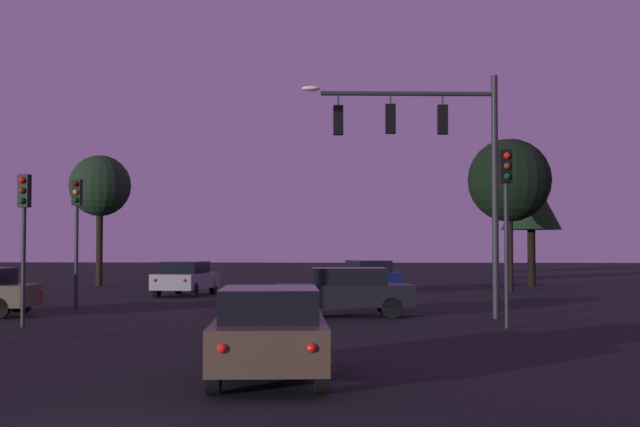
% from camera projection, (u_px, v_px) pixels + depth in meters
% --- Properties ---
extents(ground_plane, '(168.00, 168.00, 0.00)m').
position_uv_depth(ground_plane, '(286.00, 303.00, 33.53)').
color(ground_plane, black).
rests_on(ground_plane, ground).
extents(traffic_signal_mast_arm, '(5.98, 0.67, 7.43)m').
position_uv_depth(traffic_signal_mast_arm, '(436.00, 148.00, 26.38)').
color(traffic_signal_mast_arm, '#232326').
rests_on(traffic_signal_mast_arm, ground).
extents(traffic_light_corner_left, '(0.32, 0.36, 4.16)m').
position_uv_depth(traffic_light_corner_left, '(24.00, 219.00, 23.60)').
color(traffic_light_corner_left, '#232326').
rests_on(traffic_light_corner_left, ground).
extents(traffic_light_corner_right, '(0.31, 0.36, 4.50)m').
position_uv_depth(traffic_light_corner_right, '(77.00, 218.00, 29.55)').
color(traffic_light_corner_right, '#232326').
rests_on(traffic_light_corner_right, ground).
extents(traffic_light_median, '(0.32, 0.36, 4.80)m').
position_uv_depth(traffic_light_median, '(506.00, 202.00, 23.27)').
color(traffic_light_median, '#232326').
rests_on(traffic_light_median, ground).
extents(car_nearside_lane, '(2.16, 4.32, 1.52)m').
position_uv_depth(car_nearside_lane, '(270.00, 332.00, 14.22)').
color(car_nearside_lane, '#473828').
rests_on(car_nearside_lane, ground).
extents(car_crossing_left, '(4.50, 2.25, 1.52)m').
position_uv_depth(car_crossing_left, '(345.00, 291.00, 27.22)').
color(car_crossing_left, black).
rests_on(car_crossing_left, ground).
extents(car_far_lane, '(2.37, 4.50, 1.52)m').
position_uv_depth(car_far_lane, '(186.00, 278.00, 38.64)').
color(car_far_lane, gray).
rests_on(car_far_lane, ground).
extents(car_parked_lot, '(3.16, 4.77, 1.52)m').
position_uv_depth(car_parked_lot, '(369.00, 275.00, 41.71)').
color(car_parked_lot, '#0F1947').
rests_on(car_parked_lot, ground).
extents(tree_behind_sign, '(4.10, 4.10, 7.50)m').
position_uv_depth(tree_behind_sign, '(509.00, 181.00, 42.56)').
color(tree_behind_sign, black).
rests_on(tree_behind_sign, ground).
extents(tree_left_far, '(3.40, 3.40, 7.27)m').
position_uv_depth(tree_left_far, '(100.00, 187.00, 48.04)').
color(tree_left_far, black).
rests_on(tree_left_far, ground).
extents(tree_right_cluster, '(3.32, 3.32, 6.40)m').
position_uv_depth(tree_right_cluster, '(531.00, 201.00, 48.22)').
color(tree_right_cluster, black).
rests_on(tree_right_cluster, ground).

